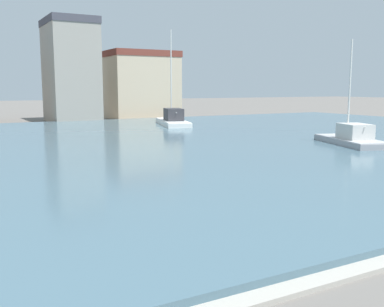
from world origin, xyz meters
TOP-DOWN VIEW (x-y plane):
  - harbor_water at (0.00, 30.47)m, footprint 84.32×44.08m
  - quay_edge_coping at (0.00, 8.18)m, footprint 84.32×0.50m
  - sailboat_grey at (16.17, 22.69)m, footprint 4.19×7.24m
  - sailboat_white at (12.90, 42.39)m, footprint 4.66×9.55m
  - townhouse_end_terrace at (6.15, 55.21)m, footprint 5.39×7.48m
  - townhouse_wide_warehouse at (15.79, 56.90)m, footprint 8.93×6.05m

SIDE VIEW (x-z plane):
  - quay_edge_coping at x=0.00m, z-range 0.00..0.12m
  - harbor_water at x=0.00m, z-range 0.00..0.30m
  - sailboat_grey at x=16.17m, z-range -3.00..4.08m
  - sailboat_white at x=12.90m, z-range -4.18..5.43m
  - townhouse_wide_warehouse at x=15.79m, z-range 0.01..8.69m
  - townhouse_end_terrace at x=6.15m, z-range 0.02..11.86m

